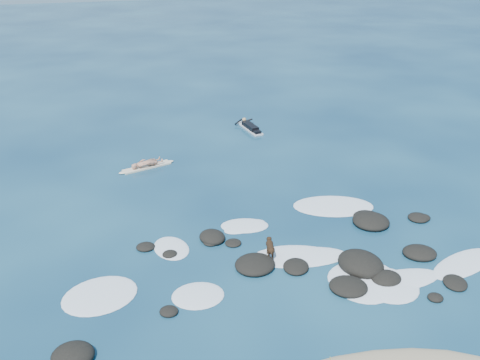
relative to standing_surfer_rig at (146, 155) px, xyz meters
name	(u,v)px	position (x,y,z in m)	size (l,w,h in m)	color
ground	(266,245)	(3.44, -8.51, -0.66)	(160.00, 160.00, 0.00)	#0A2642
reef_rocks	(322,258)	(5.03, -10.03, -0.55)	(14.82, 6.39, 0.67)	black
breaking_foam	(308,259)	(4.58, -9.80, -0.65)	(15.61, 8.37, 0.12)	white
standing_surfer_rig	(146,155)	(0.00, 0.00, 0.00)	(2.88, 1.22, 1.68)	beige
paddling_surfer_rig	(250,127)	(6.57, 4.02, -0.50)	(1.21, 2.74, 0.47)	silver
dog	(270,246)	(3.32, -9.28, -0.22)	(0.40, 1.04, 0.67)	black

